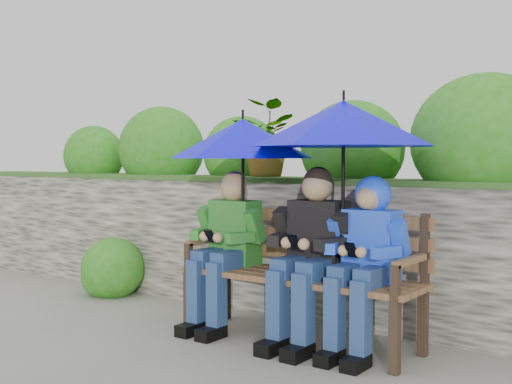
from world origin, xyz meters
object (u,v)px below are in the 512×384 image
Objects in this scene: boy_middle at (310,248)px; umbrella_right at (343,124)px; park_bench at (304,266)px; boy_left at (226,242)px; boy_right at (365,249)px; umbrella_left at (243,139)px.

umbrella_right is (0.22, 0.02, 0.77)m from boy_middle.
park_bench is 0.60m from boy_left.
umbrella_left reaches higher than boy_right.
umbrella_left is 0.78m from umbrella_right.
umbrella_left is (-0.93, 0.03, 0.67)m from boy_right.
boy_left is 0.97× the size of boy_middle.
umbrella_left is at bearing 20.34° from boy_left.
boy_right is 1.15m from umbrella_left.
boy_middle is at bearing -0.31° from boy_left.
boy_middle is 0.80m from umbrella_right.
boy_left is 1.18m from umbrella_right.
park_bench is at bearing 3.75° from umbrella_left.
boy_left is 0.96× the size of umbrella_right.
boy_left is 1.02× the size of boy_right.
umbrella_right is (0.78, -0.02, 0.08)m from umbrella_left.
umbrella_right is at bearing -10.17° from park_bench.
umbrella_right reaches higher than umbrella_left.
boy_middle reaches higher than boy_right.
park_bench is 0.49m from boy_right.
umbrella_left is (-0.47, -0.03, 0.83)m from park_bench.
boy_left is 0.67m from boy_middle.
boy_middle is at bearing -4.56° from umbrella_left.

